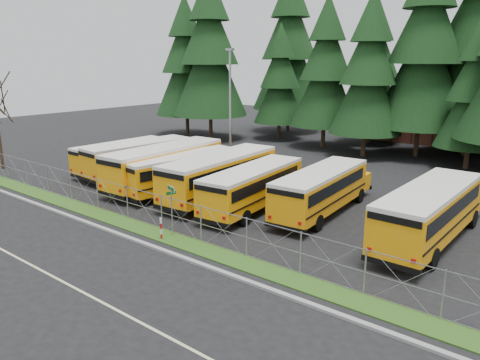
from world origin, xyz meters
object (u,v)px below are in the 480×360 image
bus_1 (143,159)px  striped_bollard (161,229)px  bus_east (431,214)px  bus_0 (125,157)px  bus_4 (224,176)px  street_sign (171,200)px  light_standard (230,103)px  bus_6 (323,191)px  bus_5 (256,188)px  bus_3 (187,173)px  bus_2 (169,166)px

bus_1 → striped_bollard: bus_1 is taller
bus_east → striped_bollard: 14.05m
bus_0 → bus_4: bus_4 is taller
street_sign → light_standard: (-8.86, 15.43, 3.47)m
striped_bollard → bus_6: bearing=64.2°
bus_0 → bus_5: bus_5 is taller
striped_bollard → bus_5: bearing=84.4°
bus_0 → light_standard: bearing=57.3°
bus_4 → bus_east: (13.52, 0.69, -0.02)m
bus_3 → bus_6: bus_6 is taller
bus_2 → bus_3: bearing=-7.9°
bus_1 → street_sign: size_ratio=3.81×
bus_6 → bus_east: (6.65, -0.67, 0.11)m
bus_0 → bus_5: 14.59m
bus_4 → light_standard: light_standard is taller
bus_4 → light_standard: (-6.28, 8.21, 3.98)m
bus_5 → bus_6: size_ratio=0.99×
bus_0 → bus_east: (24.92, 0.14, 0.22)m
bus_3 → street_sign: bearing=-42.6°
bus_1 → bus_4: size_ratio=0.92×
bus_0 → bus_5: bearing=-3.3°
bus_1 → bus_east: (22.79, -0.02, 0.10)m
striped_bollard → bus_4: bearing=107.1°
bus_0 → bus_4: size_ratio=0.84×
bus_2 → street_sign: size_ratio=4.19×
bus_0 → bus_1: size_ratio=0.91×
bus_4 → bus_5: (3.14, -0.55, -0.15)m
light_standard → street_sign: bearing=-60.1°
bus_2 → bus_east: size_ratio=1.03×
bus_6 → striped_bollard: bus_6 is taller
street_sign → striped_bollard: street_sign is taller
bus_4 → light_standard: bearing=123.9°
bus_2 → street_sign: bearing=-44.3°
bus_4 → light_standard: size_ratio=1.15×
bus_2 → bus_5: 8.32m
bus_1 → bus_6: bus_1 is taller
bus_4 → street_sign: (2.58, -7.23, 0.51)m
bus_0 → street_sign: street_sign is taller
bus_1 → striped_bollard: size_ratio=8.93×
bus_0 → bus_5: size_ratio=0.94×
bus_east → light_standard: size_ratio=1.13×
bus_east → street_sign: bus_east is taller
bus_3 → light_standard: light_standard is taller
bus_1 → bus_5: 12.48m
bus_east → light_standard: bearing=159.6°
bus_1 → bus_6: bearing=6.7°
bus_0 → bus_1: bearing=5.2°
bus_1 → bus_5: (12.42, -1.25, -0.03)m
bus_0 → bus_3: bearing=-5.9°
bus_0 → bus_east: bus_east is taller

